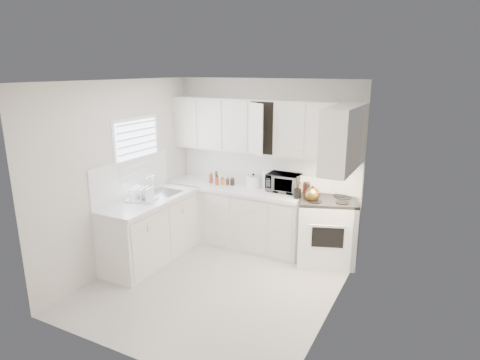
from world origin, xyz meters
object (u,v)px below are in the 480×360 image
Objects in this scene: stove at (326,222)px; rice_cooker at (253,180)px; microwave at (284,181)px; tea_kettle at (312,193)px; dish_rack at (141,193)px; utensil_crock at (298,187)px.

rice_cooker is at bearing 156.50° from stove.
stove is at bearing 0.80° from rice_cooker.
microwave reaches higher than rice_cooker.
tea_kettle is 0.59m from microwave.
dish_rack is at bearing -154.37° from tea_kettle.
microwave is at bearing 152.20° from stove.
rice_cooker is 1.72m from dish_rack.
microwave is at bearing 152.49° from tea_kettle.
utensil_crock is at bearing 14.34° from dish_rack.
tea_kettle is at bearing -8.62° from rice_cooker.
stove is 4.75× the size of tea_kettle.
microwave is 0.39m from utensil_crock.
rice_cooker is at bearing 34.51° from dish_rack.
microwave is at bearing 7.03° from rice_cooker.
rice_cooker is (-1.20, 0.08, 0.45)m from stove.
utensil_crock is (0.31, -0.25, 0.00)m from microwave.
dish_rack is (-1.60, -1.34, -0.05)m from microwave.
utensil_crock reaches higher than rice_cooker.
tea_kettle is at bearing -4.58° from utensil_crock.
microwave is 1.45× the size of utensil_crock.
tea_kettle is at bearing -157.89° from stove.
microwave is (-0.71, 0.10, 0.50)m from stove.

